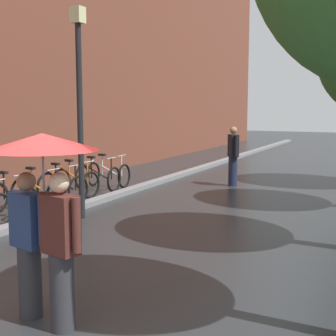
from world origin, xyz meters
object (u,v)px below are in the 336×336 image
(parked_bicycle_2, at_px, (38,193))
(parked_bicycle_6, at_px, (108,174))
(parked_bicycle_3, at_px, (62,187))
(parked_bicycle_4, at_px, (75,182))
(pedestrian_walking_midground, at_px, (233,156))
(couple_under_umbrella, at_px, (43,195))
(parked_bicycle_1, at_px, (11,199))
(street_lamp_post, at_px, (80,97))
(parked_bicycle_5, at_px, (98,177))

(parked_bicycle_2, height_order, parked_bicycle_6, same)
(parked_bicycle_3, bearing_deg, parked_bicycle_2, -89.94)
(parked_bicycle_4, distance_m, pedestrian_walking_midground, 4.64)
(parked_bicycle_2, xyz_separation_m, pedestrian_walking_midground, (2.98, 4.97, 0.51))
(couple_under_umbrella, bearing_deg, parked_bicycle_3, 126.61)
(parked_bicycle_4, bearing_deg, parked_bicycle_2, -84.29)
(parked_bicycle_1, relative_size, parked_bicycle_4, 1.01)
(parked_bicycle_2, xyz_separation_m, parked_bicycle_6, (-0.19, 3.21, 0.00))
(parked_bicycle_1, distance_m, parked_bicycle_3, 1.70)
(pedestrian_walking_midground, bearing_deg, parked_bicycle_2, -120.91)
(parked_bicycle_3, xyz_separation_m, pedestrian_walking_midground, (2.98, 4.11, 0.51))
(pedestrian_walking_midground, bearing_deg, street_lamp_post, -106.53)
(parked_bicycle_3, bearing_deg, parked_bicycle_1, -91.18)
(parked_bicycle_5, height_order, pedestrian_walking_midground, pedestrian_walking_midground)
(parked_bicycle_2, distance_m, parked_bicycle_4, 1.61)
(parked_bicycle_6, bearing_deg, couple_under_umbrella, -61.60)
(couple_under_umbrella, xyz_separation_m, pedestrian_walking_midground, (-1.00, 9.47, -0.53))
(parked_bicycle_5, xyz_separation_m, couple_under_umbrella, (4.08, -7.04, 1.04))
(parked_bicycle_4, bearing_deg, pedestrian_walking_midground, 47.10)
(parked_bicycle_6, distance_m, street_lamp_post, 4.41)
(parked_bicycle_5, bearing_deg, parked_bicycle_1, -88.92)
(parked_bicycle_1, distance_m, parked_bicycle_2, 0.84)
(parked_bicycle_1, height_order, parked_bicycle_3, same)
(couple_under_umbrella, bearing_deg, parked_bicycle_1, 137.66)
(parked_bicycle_3, distance_m, pedestrian_walking_midground, 5.10)
(parked_bicycle_5, distance_m, pedestrian_walking_midground, 3.96)
(parked_bicycle_1, bearing_deg, couple_under_umbrella, -42.34)
(parked_bicycle_2, xyz_separation_m, couple_under_umbrella, (3.98, -4.50, 1.04))
(parked_bicycle_4, height_order, parked_bicycle_6, same)
(parked_bicycle_3, bearing_deg, couple_under_umbrella, -53.39)
(parked_bicycle_2, xyz_separation_m, street_lamp_post, (1.41, -0.29, 2.13))
(parked_bicycle_2, distance_m, street_lamp_post, 2.58)
(parked_bicycle_1, bearing_deg, parked_bicycle_2, 87.55)
(parked_bicycle_2, xyz_separation_m, parked_bicycle_4, (-0.16, 1.60, 0.00))
(parked_bicycle_4, xyz_separation_m, parked_bicycle_5, (0.06, 0.94, 0.00))
(parked_bicycle_3, relative_size, parked_bicycle_5, 1.04)
(parked_bicycle_2, relative_size, pedestrian_walking_midground, 0.63)
(parked_bicycle_1, xyz_separation_m, couple_under_umbrella, (4.02, -3.66, 1.04))
(parked_bicycle_2, bearing_deg, couple_under_umbrella, -48.47)
(parked_bicycle_3, bearing_deg, parked_bicycle_5, 93.36)
(parked_bicycle_4, relative_size, parked_bicycle_5, 1.05)
(parked_bicycle_3, bearing_deg, parked_bicycle_4, 102.23)
(parked_bicycle_4, height_order, street_lamp_post, street_lamp_post)
(parked_bicycle_6, bearing_deg, street_lamp_post, -65.45)
(parked_bicycle_1, xyz_separation_m, parked_bicycle_5, (-0.06, 3.38, 0.00))
(pedestrian_walking_midground, bearing_deg, parked_bicycle_3, -125.94)
(parked_bicycle_1, xyz_separation_m, parked_bicycle_3, (0.03, 1.70, 0.00))
(street_lamp_post, bearing_deg, parked_bicycle_5, 118.12)
(parked_bicycle_5, bearing_deg, couple_under_umbrella, -59.89)
(parked_bicycle_1, relative_size, parked_bicycle_6, 1.05)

